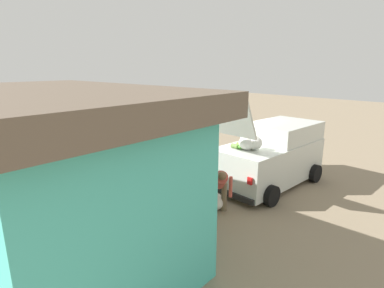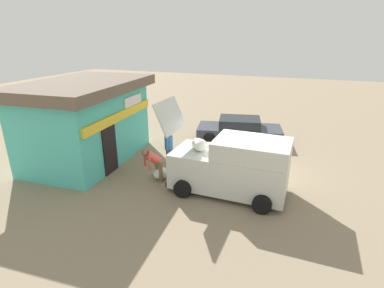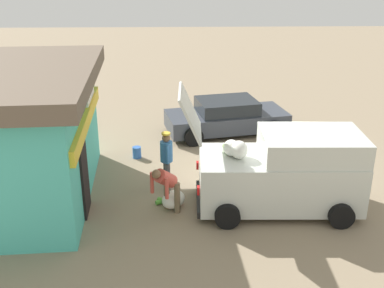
{
  "view_description": "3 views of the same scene",
  "coord_description": "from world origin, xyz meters",
  "views": [
    {
      "loc": [
        -6.77,
        8.3,
        3.85
      ],
      "look_at": [
        0.57,
        1.09,
        1.2
      ],
      "focal_mm": 28.2,
      "sensor_mm": 36.0,
      "label": 1
    },
    {
      "loc": [
        -11.12,
        -2.3,
        5.27
      ],
      "look_at": [
        0.22,
        1.91,
        0.84
      ],
      "focal_mm": 28.04,
      "sensor_mm": 36.0,
      "label": 2
    },
    {
      "loc": [
        -12.29,
        2.28,
        6.06
      ],
      "look_at": [
        0.21,
        1.92,
        0.96
      ],
      "focal_mm": 43.95,
      "sensor_mm": 36.0,
      "label": 3
    }
  ],
  "objects": [
    {
      "name": "vendor_standing",
      "position": [
        -0.59,
        2.64,
        0.93
      ],
      "size": [
        0.56,
        0.39,
        1.62
      ],
      "color": "#4C4C51",
      "rests_on": "ground_plane"
    },
    {
      "name": "parked_sedan",
      "position": [
        3.66,
        0.58,
        0.59
      ],
      "size": [
        2.84,
        4.54,
        1.24
      ],
      "color": "#383D47",
      "rests_on": "ground_plane"
    },
    {
      "name": "customer_bending",
      "position": [
        -2.02,
        2.61,
        0.83
      ],
      "size": [
        0.74,
        0.73,
        1.33
      ],
      "color": "#726047",
      "rests_on": "ground_plane"
    },
    {
      "name": "unloaded_banana_pile",
      "position": [
        -1.69,
        2.47,
        0.21
      ],
      "size": [
        0.85,
        0.89,
        0.44
      ],
      "color": "silver",
      "rests_on": "ground_plane"
    },
    {
      "name": "ground_plane",
      "position": [
        0.0,
        0.0,
        0.0
      ],
      "size": [
        60.0,
        60.0,
        0.0
      ],
      "primitive_type": "plane",
      "color": "gray"
    },
    {
      "name": "paint_bucket",
      "position": [
        1.47,
        3.64,
        0.18
      ],
      "size": [
        0.27,
        0.27,
        0.37
      ],
      "primitive_type": "cylinder",
      "color": "blue",
      "rests_on": "ground_plane"
    },
    {
      "name": "delivery_van",
      "position": [
        -1.78,
        -0.32,
        1.0
      ],
      "size": [
        2.26,
        4.51,
        3.11
      ],
      "color": "silver",
      "rests_on": "ground_plane"
    },
    {
      "name": "storefront_bar",
      "position": [
        -1.01,
        6.32,
        1.8
      ],
      "size": [
        6.27,
        4.3,
        3.46
      ],
      "color": "#4CC6B7",
      "rests_on": "ground_plane"
    }
  ]
}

